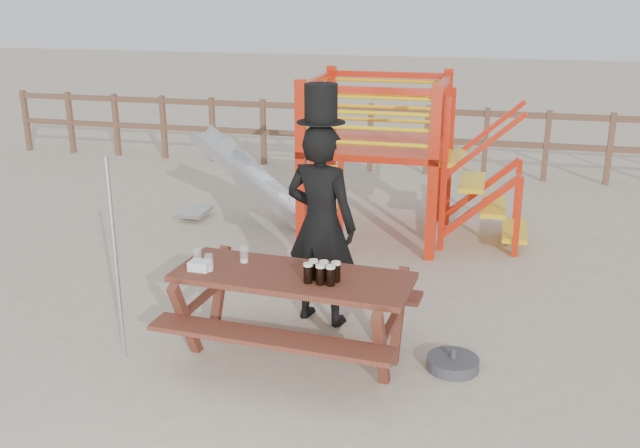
# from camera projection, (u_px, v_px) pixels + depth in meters

# --- Properties ---
(ground) EXTENTS (60.00, 60.00, 0.00)m
(ground) POSITION_uv_depth(u_px,v_px,m) (282.00, 360.00, 6.27)
(ground) COLOR #C3B098
(ground) RESTS_ON ground
(back_fence) EXTENTS (15.09, 0.09, 1.20)m
(back_fence) POSITION_uv_depth(u_px,v_px,m) (398.00, 131.00, 12.48)
(back_fence) COLOR brown
(back_fence) RESTS_ON ground
(playground_fort) EXTENTS (4.71, 1.84, 2.10)m
(playground_fort) POSITION_uv_depth(u_px,v_px,m) (371.00, 154.00, 9.20)
(playground_fort) COLOR red
(playground_fort) RESTS_ON ground
(picnic_table) EXTENTS (2.13, 1.54, 0.79)m
(picnic_table) POSITION_uv_depth(u_px,v_px,m) (293.00, 305.00, 6.17)
(picnic_table) COLOR brown
(picnic_table) RESTS_ON ground
(man_with_hat) EXTENTS (0.80, 0.62, 2.31)m
(man_with_hat) POSITION_uv_depth(u_px,v_px,m) (321.00, 220.00, 6.72)
(man_with_hat) COLOR black
(man_with_hat) RESTS_ON ground
(metal_pole) EXTENTS (0.04, 0.04, 1.81)m
(metal_pole) POSITION_uv_depth(u_px,v_px,m) (116.00, 261.00, 6.04)
(metal_pole) COLOR #B2B2B7
(metal_pole) RESTS_ON ground
(parasol_base) EXTENTS (0.45, 0.45, 0.19)m
(parasol_base) POSITION_uv_depth(u_px,v_px,m) (453.00, 363.00, 6.11)
(parasol_base) COLOR #3D3D42
(parasol_base) RESTS_ON ground
(paper_bag) EXTENTS (0.19, 0.15, 0.08)m
(paper_bag) POSITION_uv_depth(u_px,v_px,m) (200.00, 266.00, 6.16)
(paper_bag) COLOR white
(paper_bag) RESTS_ON picnic_table
(stout_pints) EXTENTS (0.29, 0.17, 0.17)m
(stout_pints) POSITION_uv_depth(u_px,v_px,m) (322.00, 272.00, 5.88)
(stout_pints) COLOR black
(stout_pints) RESTS_ON picnic_table
(empty_glasses) EXTENTS (0.45, 0.34, 0.15)m
(empty_glasses) POSITION_uv_depth(u_px,v_px,m) (217.00, 259.00, 6.23)
(empty_glasses) COLOR silver
(empty_glasses) RESTS_ON picnic_table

